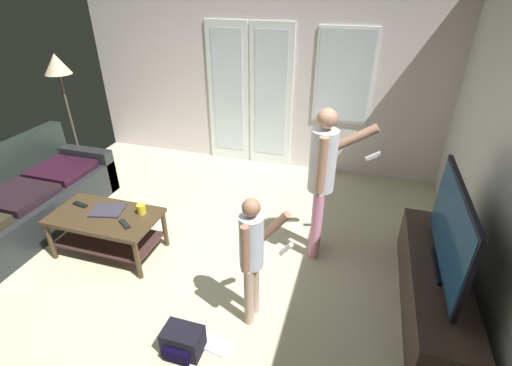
{
  "coord_description": "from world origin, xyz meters",
  "views": [
    {
      "loc": [
        1.44,
        -2.39,
        2.51
      ],
      "look_at": [
        0.68,
        0.15,
        1.02
      ],
      "focal_mm": 25.65,
      "sensor_mm": 36.0,
      "label": 1
    }
  ],
  "objects": [
    {
      "name": "ground_plane",
      "position": [
        0.0,
        0.0,
        -0.01
      ],
      "size": [
        5.22,
        5.28,
        0.02
      ],
      "primitive_type": "cube",
      "color": "beige"
    },
    {
      "name": "wall_back_with_doors",
      "position": [
        0.02,
        2.6,
        1.35
      ],
      "size": [
        5.22,
        0.09,
        2.79
      ],
      "color": "silver",
      "rests_on": "ground_plane"
    },
    {
      "name": "leather_couch",
      "position": [
        -2.07,
        0.1,
        0.3
      ],
      "size": [
        0.87,
        2.26,
        0.88
      ],
      "color": "#222627",
      "rests_on": "ground_plane"
    },
    {
      "name": "coffee_table",
      "position": [
        -0.86,
        0.06,
        0.33
      ],
      "size": [
        1.07,
        0.58,
        0.46
      ],
      "color": "#41301D",
      "rests_on": "ground_plane"
    },
    {
      "name": "tv_stand",
      "position": [
        2.23,
        0.2,
        0.22
      ],
      "size": [
        0.44,
        1.74,
        0.44
      ],
      "color": "#342620",
      "rests_on": "ground_plane"
    },
    {
      "name": "flat_screen_tv",
      "position": [
        2.23,
        0.21,
        0.82
      ],
      "size": [
        0.08,
        1.23,
        0.74
      ],
      "color": "black",
      "rests_on": "tv_stand"
    },
    {
      "name": "person_adult",
      "position": [
        1.18,
        0.66,
        0.93
      ],
      "size": [
        0.63,
        0.45,
        1.55
      ],
      "color": "pink",
      "rests_on": "ground_plane"
    },
    {
      "name": "person_child",
      "position": [
        0.8,
        -0.33,
        0.7
      ],
      "size": [
        0.39,
        0.32,
        1.17
      ],
      "color": "tan",
      "rests_on": "ground_plane"
    },
    {
      "name": "floor_lamp",
      "position": [
        -2.36,
        1.47,
        1.46
      ],
      "size": [
        0.33,
        0.33,
        1.69
      ],
      "color": "#332524",
      "rests_on": "ground_plane"
    },
    {
      "name": "backpack",
      "position": [
        0.39,
        -0.8,
        0.11
      ],
      "size": [
        0.3,
        0.24,
        0.22
      ],
      "color": "black",
      "rests_on": "ground_plane"
    },
    {
      "name": "loose_keyboard",
      "position": [
        0.49,
        -0.68,
        0.01
      ],
      "size": [
        0.45,
        0.19,
        0.02
      ],
      "color": "white",
      "rests_on": "ground_plane"
    },
    {
      "name": "laptop_closed",
      "position": [
        -0.87,
        0.12,
        0.47
      ],
      "size": [
        0.36,
        0.32,
        0.02
      ],
      "primitive_type": "cube",
      "rotation": [
        0.0,
        0.0,
        0.24
      ],
      "color": "#36333F",
      "rests_on": "coffee_table"
    },
    {
      "name": "cup_near_edge",
      "position": [
        -0.52,
        0.19,
        0.51
      ],
      "size": [
        0.09,
        0.09,
        0.1
      ],
      "primitive_type": "cylinder",
      "color": "gold",
      "rests_on": "coffee_table"
    },
    {
      "name": "tv_remote_black",
      "position": [
        -1.21,
        0.13,
        0.47
      ],
      "size": [
        0.18,
        0.08,
        0.02
      ],
      "primitive_type": "cube",
      "rotation": [
        0.0,
        0.0,
        -0.19
      ],
      "color": "black",
      "rests_on": "coffee_table"
    },
    {
      "name": "dvd_remote_slim",
      "position": [
        -0.57,
        -0.03,
        0.47
      ],
      "size": [
        0.17,
        0.14,
        0.02
      ],
      "primitive_type": "cube",
      "rotation": [
        0.0,
        0.0,
        -0.59
      ],
      "color": "black",
      "rests_on": "coffee_table"
    }
  ]
}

